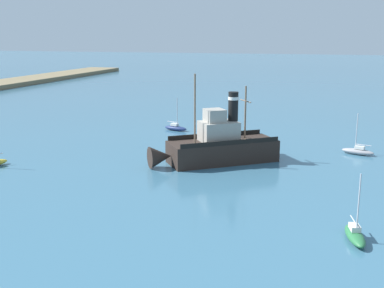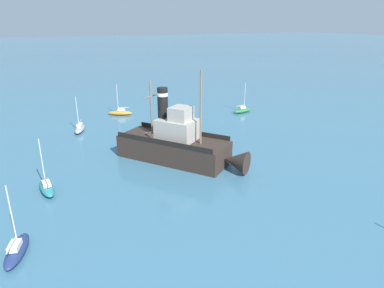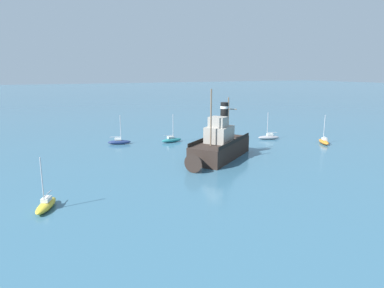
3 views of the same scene
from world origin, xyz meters
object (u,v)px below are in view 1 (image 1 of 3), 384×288
sailboat_grey (358,151)px  sailboat_green (355,235)px  sailboat_teal (229,134)px  sailboat_navy (176,128)px  old_tugboat (218,146)px

sailboat_grey → sailboat_green: (-25.74, 0.91, 0.00)m
sailboat_teal → sailboat_navy: same height
old_tugboat → sailboat_green: (-17.47, -14.19, -1.40)m
sailboat_navy → sailboat_green: same height
sailboat_grey → sailboat_navy: bearing=73.7°
sailboat_teal → sailboat_green: size_ratio=1.00×
sailboat_grey → sailboat_green: bearing=178.0°
sailboat_navy → sailboat_grey: same height
sailboat_teal → sailboat_grey: bearing=-107.0°
sailboat_teal → sailboat_navy: (2.29, 8.60, 0.00)m
sailboat_navy → sailboat_green: size_ratio=1.00×
sailboat_green → sailboat_teal: bearing=27.3°
old_tugboat → sailboat_navy: 18.86m
sailboat_green → sailboat_navy: bearing=36.5°
sailboat_grey → sailboat_green: size_ratio=1.00×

